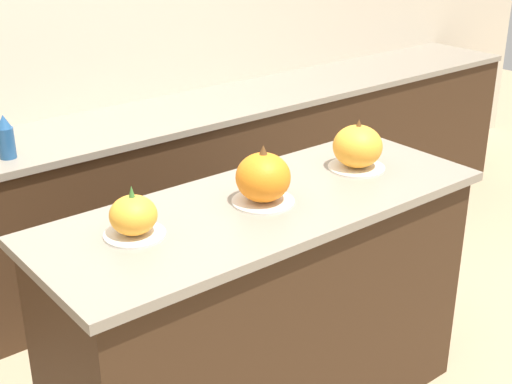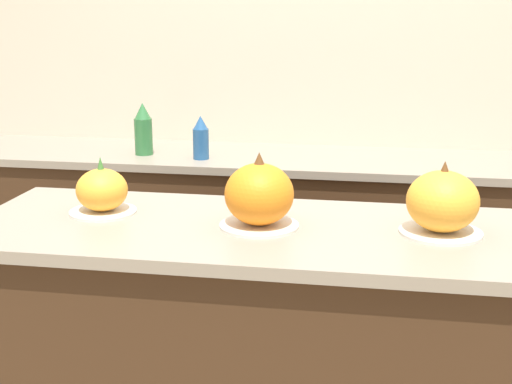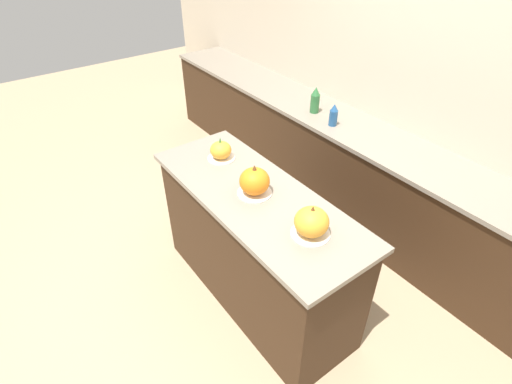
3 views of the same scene
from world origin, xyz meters
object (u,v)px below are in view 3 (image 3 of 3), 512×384
at_px(pumpkin_cake_center, 255,182).
at_px(bottle_short, 334,115).
at_px(pumpkin_cake_left, 221,151).
at_px(pumpkin_cake_right, 311,222).
at_px(bottle_tall, 315,100).

distance_m(pumpkin_cake_center, bottle_short, 1.28).
bearing_deg(pumpkin_cake_left, bottle_short, 89.28).
xyz_separation_m(pumpkin_cake_left, pumpkin_cake_center, (0.49, -0.05, 0.02)).
xyz_separation_m(pumpkin_cake_center, pumpkin_cake_right, (0.50, 0.02, -0.00)).
bearing_deg(bottle_tall, pumpkin_cake_right, -44.12).
bearing_deg(pumpkin_cake_left, bottle_tall, 102.98).
distance_m(pumpkin_cake_left, bottle_short, 1.13).
height_order(pumpkin_cake_center, bottle_short, pumpkin_cake_center).
relative_size(bottle_tall, bottle_short, 1.23).
relative_size(pumpkin_cake_left, bottle_short, 1.02).
xyz_separation_m(pumpkin_cake_left, bottle_short, (0.01, 1.13, -0.04)).
distance_m(pumpkin_cake_left, bottle_tall, 1.22).
relative_size(pumpkin_cake_left, pumpkin_cake_right, 0.89).
distance_m(pumpkin_cake_left, pumpkin_cake_center, 0.49).
height_order(pumpkin_cake_center, bottle_tall, pumpkin_cake_center).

